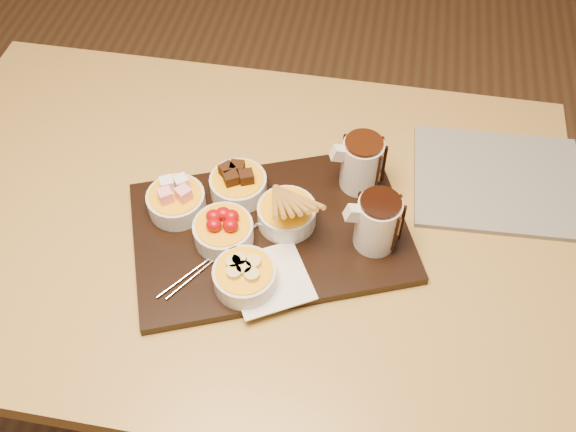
% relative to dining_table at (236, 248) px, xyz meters
% --- Properties ---
extents(ground, '(5.00, 5.00, 0.00)m').
position_rel_dining_table_xyz_m(ground, '(0.00, 0.00, -0.65)').
color(ground, brown).
rests_on(ground, ground).
extents(dining_table, '(1.20, 0.80, 0.75)m').
position_rel_dining_table_xyz_m(dining_table, '(0.00, 0.00, 0.00)').
color(dining_table, '#AE8940').
rests_on(dining_table, ground).
extents(serving_board, '(0.54, 0.45, 0.02)m').
position_rel_dining_table_xyz_m(serving_board, '(0.08, -0.03, 0.11)').
color(serving_board, black).
rests_on(serving_board, dining_table).
extents(napkin, '(0.16, 0.16, 0.00)m').
position_rel_dining_table_xyz_m(napkin, '(0.09, -0.13, 0.12)').
color(napkin, white).
rests_on(napkin, serving_board).
extents(bowl_marshmallows, '(0.10, 0.10, 0.04)m').
position_rel_dining_table_xyz_m(bowl_marshmallows, '(-0.09, -0.02, 0.14)').
color(bowl_marshmallows, silver).
rests_on(bowl_marshmallows, serving_board).
extents(bowl_cake, '(0.10, 0.10, 0.04)m').
position_rel_dining_table_xyz_m(bowl_cake, '(0.00, 0.04, 0.14)').
color(bowl_cake, silver).
rests_on(bowl_cake, serving_board).
extents(bowl_strawberries, '(0.10, 0.10, 0.04)m').
position_rel_dining_table_xyz_m(bowl_strawberries, '(0.00, -0.07, 0.14)').
color(bowl_strawberries, silver).
rests_on(bowl_strawberries, serving_board).
extents(bowl_biscotti, '(0.10, 0.10, 0.04)m').
position_rel_dining_table_xyz_m(bowl_biscotti, '(0.10, -0.01, 0.14)').
color(bowl_biscotti, silver).
rests_on(bowl_biscotti, serving_board).
extents(bowl_bananas, '(0.10, 0.10, 0.04)m').
position_rel_dining_table_xyz_m(bowl_bananas, '(0.06, -0.15, 0.14)').
color(bowl_bananas, silver).
rests_on(bowl_bananas, serving_board).
extents(pitcher_dark_chocolate, '(0.09, 0.09, 0.10)m').
position_rel_dining_table_xyz_m(pitcher_dark_chocolate, '(0.25, -0.03, 0.17)').
color(pitcher_dark_chocolate, silver).
rests_on(pitcher_dark_chocolate, serving_board).
extents(pitcher_milk_chocolate, '(0.09, 0.09, 0.10)m').
position_rel_dining_table_xyz_m(pitcher_milk_chocolate, '(0.21, 0.10, 0.17)').
color(pitcher_milk_chocolate, silver).
rests_on(pitcher_milk_chocolate, serving_board).
extents(fondue_skewers, '(0.23, 0.18, 0.01)m').
position_rel_dining_table_xyz_m(fondue_skewers, '(0.00, -0.09, 0.12)').
color(fondue_skewers, silver).
rests_on(fondue_skewers, serving_board).
extents(newspaper, '(0.32, 0.26, 0.01)m').
position_rel_dining_table_xyz_m(newspaper, '(0.46, 0.16, 0.10)').
color(newspaper, beige).
rests_on(newspaper, dining_table).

